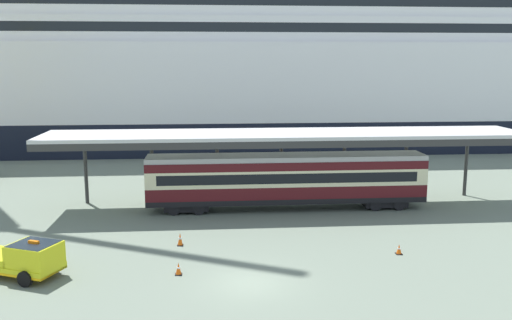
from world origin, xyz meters
TOP-DOWN VIEW (x-y plane):
  - ground_plane at (0.00, 0.00)m, footprint 400.00×400.00m
  - cruise_ship at (-7.18, 49.08)m, footprint 133.62×24.99m
  - platform_canopy at (3.74, 14.31)m, footprint 35.56×5.87m
  - train_carriage at (3.74, 13.84)m, footprint 20.53×2.81m
  - service_truck at (-11.66, 1.79)m, footprint 5.57×3.95m
  - traffic_cone_near at (-3.61, 1.36)m, footprint 0.36×0.36m
  - traffic_cone_mid at (8.84, 3.46)m, footprint 0.36×0.36m
  - traffic_cone_far at (-3.76, 6.04)m, footprint 0.36×0.36m

SIDE VIEW (x-z plane):
  - ground_plane at x=0.00m, z-range 0.00..0.00m
  - traffic_cone_mid at x=8.84m, z-range -0.01..0.59m
  - traffic_cone_near at x=-3.61m, z-range -0.01..0.66m
  - traffic_cone_far at x=-3.76m, z-range -0.01..0.78m
  - service_truck at x=-11.66m, z-range -0.02..2.00m
  - train_carriage at x=3.74m, z-range 0.25..4.36m
  - platform_canopy at x=3.74m, z-range 2.56..8.28m
  - cruise_ship at x=-7.18m, z-range -6.75..34.40m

